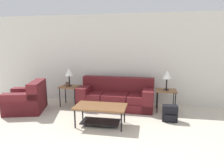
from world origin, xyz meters
TOP-DOWN VIEW (x-y plane):
  - wall_back at (0.00, 4.66)m, footprint 9.13×0.06m
  - couch at (-0.30, 4.08)m, footprint 2.08×0.93m
  - armchair at (-2.55, 3.33)m, footprint 1.12×1.15m
  - coffee_table at (-0.43, 2.77)m, footprint 1.11×0.62m
  - side_table_left at (-1.63, 4.00)m, footprint 0.52×0.47m
  - side_table_right at (1.04, 4.00)m, footprint 0.52×0.47m
  - table_lamp_left at (-1.63, 4.00)m, footprint 0.24×0.24m
  - table_lamp_right at (1.04, 4.00)m, footprint 0.24×0.24m
  - backpack at (1.09, 3.29)m, footprint 0.34×0.27m
  - picture_frame at (-1.66, 3.93)m, footprint 0.10×0.04m

SIDE VIEW (x-z plane):
  - backpack at x=1.09m, z-range 0.00..0.37m
  - armchair at x=-2.55m, z-range -0.11..0.69m
  - couch at x=-0.30m, z-range -0.11..0.71m
  - coffee_table at x=-0.43m, z-range 0.11..0.55m
  - side_table_left at x=-1.63m, z-range 0.22..0.80m
  - side_table_right at x=1.04m, z-range 0.22..0.80m
  - picture_frame at x=-1.66m, z-range 0.57..0.70m
  - table_lamp_left at x=-1.63m, z-range 0.71..1.22m
  - table_lamp_right at x=1.04m, z-range 0.71..1.22m
  - wall_back at x=0.00m, z-range 0.00..2.60m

